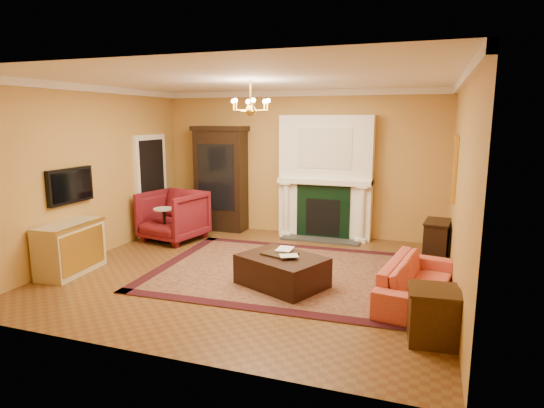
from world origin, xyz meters
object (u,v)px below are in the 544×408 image
at_px(end_table, 432,317).
at_px(console_table, 436,243).
at_px(commode, 70,248).
at_px(pedestal_table, 164,223).
at_px(leather_ottoman, 282,271).
at_px(wingback_armchair, 173,213).
at_px(coral_sofa, 417,275).
at_px(china_cabinet, 221,181).

distance_m(end_table, console_table, 2.93).
height_order(commode, console_table, commode).
xyz_separation_m(pedestal_table, end_table, (4.98, -2.52, -0.12)).
relative_size(console_table, leather_ottoman, 0.60).
bearing_deg(end_table, commode, 174.44).
bearing_deg(wingback_armchair, coral_sofa, -7.33).
bearing_deg(console_table, china_cabinet, 173.49).
distance_m(wingback_armchair, commode, 2.33).
bearing_deg(china_cabinet, pedestal_table, -111.41).
bearing_deg(china_cabinet, coral_sofa, -34.28).
bearing_deg(console_table, coral_sofa, -91.79).
bearing_deg(commode, coral_sofa, 2.96).
distance_m(china_cabinet, console_table, 4.66).
xyz_separation_m(wingback_armchair, end_table, (4.95, -2.80, -0.26)).
distance_m(pedestal_table, coral_sofa, 4.97).
bearing_deg(console_table, pedestal_table, -168.82).
relative_size(pedestal_table, coral_sofa, 0.38).
height_order(end_table, leather_ottoman, end_table).
xyz_separation_m(pedestal_table, coral_sofa, (4.78, -1.37, -0.05)).
distance_m(commode, console_table, 6.01).
xyz_separation_m(pedestal_table, console_table, (5.04, 0.41, -0.06)).
distance_m(china_cabinet, pedestal_table, 1.69).
xyz_separation_m(wingback_armchair, console_table, (5.01, 0.13, -0.20)).
bearing_deg(leather_ottoman, coral_sofa, 26.85).
bearing_deg(china_cabinet, wingback_armchair, -114.59).
bearing_deg(end_table, console_table, 88.83).
bearing_deg(commode, pedestal_table, 72.90).
bearing_deg(console_table, commode, -149.95).
height_order(china_cabinet, pedestal_table, china_cabinet).
relative_size(wingback_armchair, leather_ottoman, 0.94).
distance_m(commode, leather_ottoman, 3.42).
distance_m(china_cabinet, leather_ottoman, 3.83).
distance_m(console_table, leather_ottoman, 2.84).
xyz_separation_m(end_table, leather_ottoman, (-2.08, 1.06, -0.05)).
xyz_separation_m(wingback_armchair, commode, (-0.50, -2.27, -0.15)).
bearing_deg(coral_sofa, china_cabinet, 65.55).
height_order(end_table, console_table, console_table).
bearing_deg(china_cabinet, console_table, -13.55).
xyz_separation_m(wingback_armchair, pedestal_table, (-0.03, -0.28, -0.14)).
height_order(wingback_armchair, leather_ottoman, wingback_armchair).
xyz_separation_m(pedestal_table, leather_ottoman, (2.90, -1.46, -0.18)).
xyz_separation_m(china_cabinet, leather_ottoman, (2.35, -2.90, -0.85)).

